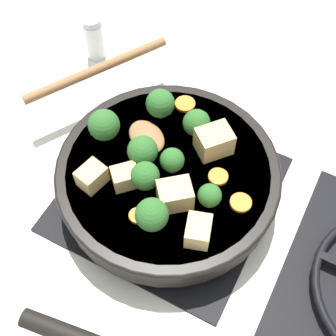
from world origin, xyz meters
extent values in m
plane|color=silver|center=(0.00, 0.00, 0.00)|extent=(2.40, 2.40, 0.00)
cube|color=black|center=(0.00, 0.00, 0.00)|extent=(0.31, 0.31, 0.01)
torus|color=black|center=(0.00, 0.00, 0.02)|extent=(0.24, 0.24, 0.01)
cube|color=black|center=(0.00, 0.00, 0.02)|extent=(0.01, 0.23, 0.01)
cube|color=black|center=(0.00, 0.00, 0.02)|extent=(0.23, 0.01, 0.01)
cylinder|color=black|center=(0.00, 0.00, 0.05)|extent=(0.33, 0.33, 0.05)
cylinder|color=brown|center=(0.00, 0.00, 0.05)|extent=(0.30, 0.30, 0.04)
torus|color=black|center=(0.00, 0.00, 0.07)|extent=(0.34, 0.34, 0.01)
ellipsoid|color=olive|center=(-0.03, -0.05, 0.08)|extent=(0.08, 0.08, 0.01)
cylinder|color=olive|center=(-0.12, -0.20, 0.08)|extent=(0.24, 0.15, 0.02)
cube|color=#DBB770|center=(0.05, -0.04, 0.09)|extent=(0.05, 0.05, 0.03)
cube|color=#DBB770|center=(0.05, 0.03, 0.09)|extent=(0.06, 0.06, 0.04)
cube|color=#DBB770|center=(-0.06, 0.04, 0.10)|extent=(0.06, 0.06, 0.04)
cube|color=#DBB770|center=(0.08, 0.09, 0.09)|extent=(0.05, 0.04, 0.03)
cube|color=#DBB770|center=(0.07, -0.08, 0.09)|extent=(0.04, 0.04, 0.03)
cylinder|color=#709956|center=(-0.08, 0.01, 0.08)|extent=(0.01, 0.01, 0.01)
sphere|color=#2D6628|center=(-0.08, 0.01, 0.10)|extent=(0.04, 0.04, 0.04)
cylinder|color=#709956|center=(0.00, 0.01, 0.08)|extent=(0.01, 0.01, 0.01)
sphere|color=#2D6628|center=(0.00, 0.01, 0.10)|extent=(0.04, 0.04, 0.04)
cylinder|color=#709956|center=(0.01, -0.04, 0.08)|extent=(0.01, 0.01, 0.01)
sphere|color=#2D6628|center=(0.01, -0.04, 0.10)|extent=(0.04, 0.04, 0.04)
cylinder|color=#709956|center=(-0.01, -0.11, 0.08)|extent=(0.01, 0.01, 0.01)
sphere|color=#2D6628|center=(-0.01, -0.11, 0.11)|extent=(0.05, 0.05, 0.05)
cylinder|color=#709956|center=(-0.08, -0.06, 0.08)|extent=(0.01, 0.01, 0.01)
sphere|color=#2D6628|center=(-0.08, -0.06, 0.10)|extent=(0.05, 0.05, 0.05)
cylinder|color=#709956|center=(0.04, -0.01, 0.08)|extent=(0.01, 0.01, 0.01)
sphere|color=#2D6628|center=(0.04, -0.01, 0.10)|extent=(0.04, 0.04, 0.04)
cylinder|color=#709956|center=(0.09, 0.02, 0.08)|extent=(0.01, 0.01, 0.01)
sphere|color=#2D6628|center=(0.09, 0.02, 0.10)|extent=(0.05, 0.05, 0.05)
cylinder|color=#709956|center=(0.03, 0.08, 0.08)|extent=(0.01, 0.01, 0.01)
sphere|color=#2D6628|center=(0.03, 0.08, 0.10)|extent=(0.03, 0.03, 0.03)
cylinder|color=orange|center=(0.09, 0.00, 0.08)|extent=(0.02, 0.02, 0.01)
cylinder|color=orange|center=(-0.12, -0.03, 0.08)|extent=(0.03, 0.03, 0.01)
cylinder|color=orange|center=(-0.02, 0.07, 0.08)|extent=(0.03, 0.03, 0.01)
cylinder|color=orange|center=(0.01, 0.12, 0.08)|extent=(0.03, 0.03, 0.01)
cylinder|color=white|center=(-0.22, -0.27, 0.04)|extent=(0.04, 0.04, 0.07)
cylinder|color=#B7B7BC|center=(-0.22, -0.27, 0.08)|extent=(0.03, 0.03, 0.01)
camera|label=1|loc=(0.33, 0.18, 0.65)|focal=50.00mm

